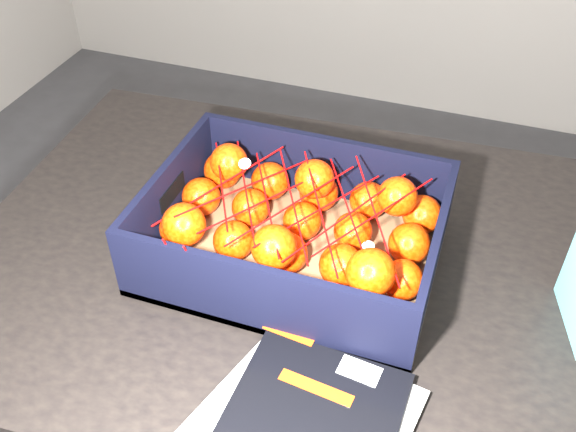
% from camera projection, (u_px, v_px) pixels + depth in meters
% --- Properties ---
extents(table, '(1.25, 0.87, 0.75)m').
position_uv_depth(table, '(333.00, 304.00, 1.09)').
color(table, black).
rests_on(table, ground).
extents(produce_crate, '(0.44, 0.33, 0.13)m').
position_uv_depth(produce_crate, '(294.00, 239.00, 1.01)').
color(produce_crate, brown).
rests_on(produce_crate, table).
extents(clementine_heap, '(0.42, 0.31, 0.12)m').
position_uv_depth(clementine_heap, '(293.00, 230.00, 1.00)').
color(clementine_heap, '#FF3505').
rests_on(clementine_heap, produce_crate).
extents(mesh_net, '(0.37, 0.29, 0.09)m').
position_uv_depth(mesh_net, '(288.00, 205.00, 0.96)').
color(mesh_net, red).
rests_on(mesh_net, clementine_heap).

